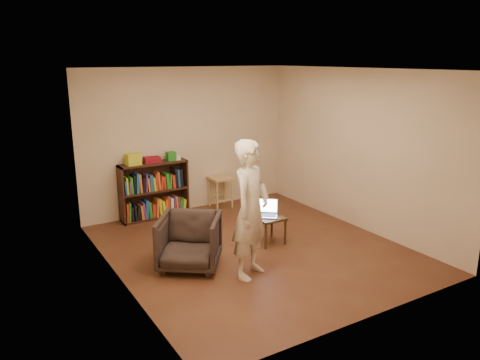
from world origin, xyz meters
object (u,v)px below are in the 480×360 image
armchair (189,242)px  side_table (269,221)px  person (251,210)px  bookshelf (154,193)px  stool (221,183)px  laptop (267,212)px

armchair → side_table: size_ratio=1.90×
armchair → person: size_ratio=0.45×
person → armchair: bearing=102.2°
bookshelf → stool: (1.30, -0.06, 0.03)m
stool → armchair: 2.67m
side_table → laptop: (0.00, 0.07, 0.13)m
stool → armchair: (-1.63, -2.11, -0.11)m
bookshelf → stool: size_ratio=2.06×
stool → laptop: 1.90m
bookshelf → armchair: size_ratio=1.49×
bookshelf → stool: bearing=-2.8°
stool → armchair: size_ratio=0.73×
stool → side_table: bearing=-96.8°
person → bookshelf: bearing=64.1°
bookshelf → armchair: bearing=-98.7°
stool → person: 2.96m
stool → laptop: (-0.23, -1.89, 0.01)m
bookshelf → laptop: bearing=-61.3°
bookshelf → person: person is taller
bookshelf → side_table: bearing=-62.1°
side_table → laptop: bearing=89.4°
laptop → side_table: bearing=-51.2°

